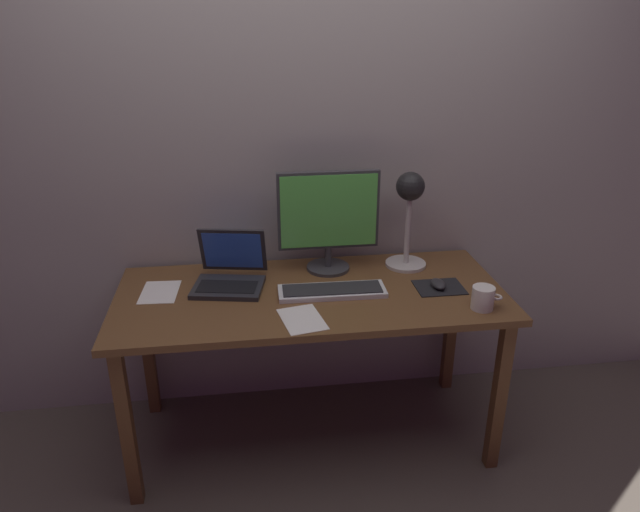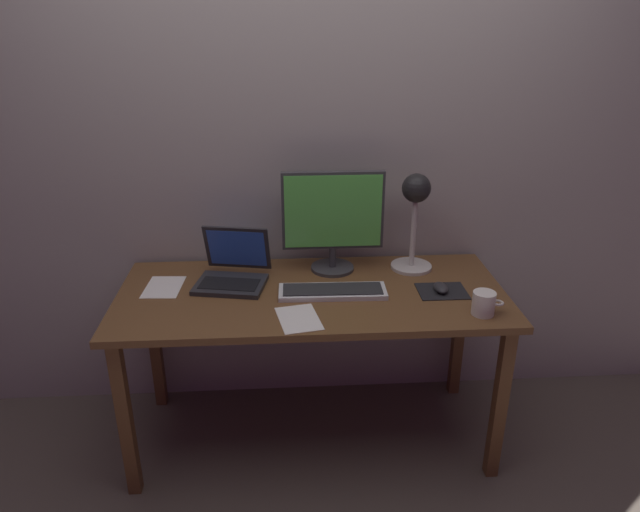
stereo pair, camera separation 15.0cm
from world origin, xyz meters
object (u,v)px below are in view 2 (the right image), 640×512
(desk_lamp, at_px, (415,206))
(mouse, at_px, (441,288))
(laptop, at_px, (234,267))
(keyboard_main, at_px, (333,291))
(coffee_mug, at_px, (484,303))
(monitor, at_px, (333,217))

(desk_lamp, relative_size, mouse, 4.54)
(desk_lamp, xyz_separation_m, mouse, (0.07, -0.25, -0.27))
(laptop, xyz_separation_m, mouse, (0.86, -0.17, -0.04))
(keyboard_main, bearing_deg, coffee_mug, -20.27)
(mouse, bearing_deg, coffee_mug, -59.81)
(desk_lamp, bearing_deg, laptop, -174.24)
(monitor, height_order, mouse, monitor)
(desk_lamp, bearing_deg, coffee_mug, -67.42)
(desk_lamp, bearing_deg, monitor, 178.81)
(coffee_mug, bearing_deg, desk_lamp, 112.58)
(keyboard_main, xyz_separation_m, laptop, (-0.41, 0.16, 0.05))
(monitor, distance_m, laptop, 0.48)
(monitor, relative_size, coffee_mug, 3.68)
(mouse, xyz_separation_m, coffee_mug, (0.11, -0.20, 0.03))
(mouse, relative_size, coffee_mug, 0.79)
(keyboard_main, xyz_separation_m, desk_lamp, (0.38, 0.24, 0.28))
(desk_lamp, bearing_deg, mouse, -74.07)
(keyboard_main, bearing_deg, laptop, 159.08)
(keyboard_main, height_order, laptop, laptop)
(desk_lamp, distance_m, mouse, 0.37)
(monitor, distance_m, mouse, 0.55)
(monitor, xyz_separation_m, desk_lamp, (0.36, -0.01, 0.04))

